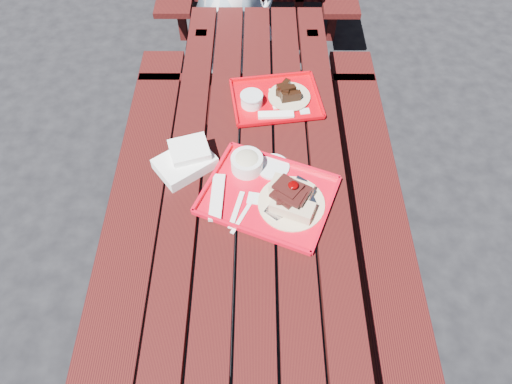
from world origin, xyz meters
TOP-DOWN VIEW (x-y plane):
  - ground at (0.00, 0.00)m, footprint 60.00×60.00m
  - picnic_table_near at (-0.00, 0.00)m, footprint 1.41×2.40m
  - near_tray at (0.06, -0.11)m, footprint 0.60×0.54m
  - far_tray at (0.08, 0.42)m, footprint 0.45×0.37m
  - white_cloth at (-0.29, 0.04)m, footprint 0.28×0.27m

SIDE VIEW (x-z plane):
  - ground at x=0.00m, z-range 0.00..0.00m
  - picnic_table_near at x=0.00m, z-range 0.19..0.94m
  - far_tray at x=0.08m, z-range 0.74..0.80m
  - near_tray at x=0.06m, z-range 0.71..0.87m
  - white_cloth at x=-0.29m, z-range 0.74..0.84m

